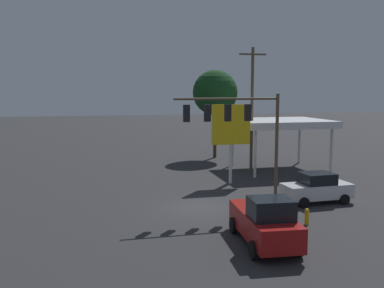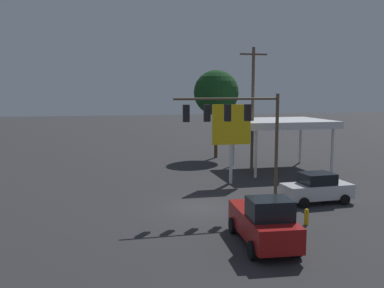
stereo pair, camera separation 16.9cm
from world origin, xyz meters
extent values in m
plane|color=#2D2D30|center=(0.00, 0.00, 0.00)|extent=(200.00, 200.00, 0.00)
cylinder|color=brown|center=(-4.66, 0.77, 3.47)|extent=(0.20, 0.20, 6.94)
cylinder|color=brown|center=(-1.47, 0.77, 6.64)|extent=(6.38, 0.14, 0.14)
cube|color=black|center=(-2.76, 0.77, 5.82)|extent=(0.36, 0.28, 1.00)
sphere|color=#360505|center=(-2.76, 0.59, 6.12)|extent=(0.22, 0.22, 0.22)
sphere|color=#392305|center=(-2.76, 0.59, 5.82)|extent=(0.22, 0.22, 0.22)
sphere|color=#41FF6B|center=(-2.76, 0.59, 5.52)|extent=(0.22, 0.22, 0.22)
cube|color=black|center=(-1.51, 0.77, 5.82)|extent=(0.36, 0.28, 1.00)
sphere|color=#360505|center=(-1.51, 0.59, 6.12)|extent=(0.22, 0.22, 0.22)
sphere|color=#392305|center=(-1.51, 0.59, 5.82)|extent=(0.22, 0.22, 0.22)
sphere|color=#41FF6B|center=(-1.51, 0.59, 5.52)|extent=(0.22, 0.22, 0.22)
cube|color=black|center=(-0.27, 0.77, 5.82)|extent=(0.36, 0.28, 1.00)
sphere|color=#360505|center=(-0.27, 0.59, 6.12)|extent=(0.22, 0.22, 0.22)
sphere|color=#392305|center=(-0.27, 0.59, 5.82)|extent=(0.22, 0.22, 0.22)
sphere|color=#41FF6B|center=(-0.27, 0.59, 5.52)|extent=(0.22, 0.22, 0.22)
cube|color=black|center=(0.97, 0.77, 5.82)|extent=(0.36, 0.28, 1.00)
sphere|color=#360505|center=(0.97, 0.59, 6.12)|extent=(0.22, 0.22, 0.22)
sphere|color=#392305|center=(0.97, 0.59, 5.82)|extent=(0.22, 0.22, 0.22)
sphere|color=#41FF6B|center=(0.97, 0.59, 5.52)|extent=(0.22, 0.22, 0.22)
cylinder|color=brown|center=(-7.19, -10.02, 5.39)|extent=(0.26, 0.26, 10.78)
cube|color=brown|center=(-7.19, -10.02, 10.18)|extent=(2.40, 0.14, 0.14)
cube|color=silver|center=(-10.13, -10.67, 4.24)|extent=(8.14, 7.04, 0.60)
cube|color=red|center=(-10.13, -14.21, 4.24)|extent=(8.14, 0.06, 0.36)
cylinder|color=silver|center=(-13.60, -13.59, 1.97)|extent=(0.24, 0.24, 3.94)
cylinder|color=silver|center=(-6.66, -13.59, 1.97)|extent=(0.24, 0.24, 3.94)
cylinder|color=silver|center=(-13.60, -7.75, 1.97)|extent=(0.24, 0.24, 3.94)
cylinder|color=silver|center=(-6.66, -7.75, 1.97)|extent=(0.24, 0.24, 3.94)
cylinder|color=silver|center=(-3.98, -6.04, 3.04)|extent=(0.24, 0.24, 6.08)
cube|color=yellow|center=(-3.98, -6.04, 4.56)|extent=(2.99, 0.24, 3.04)
cube|color=black|center=(-3.98, -6.17, 4.56)|extent=(2.09, 0.04, 1.06)
cube|color=maroon|center=(-1.37, 6.78, 0.95)|extent=(2.36, 5.33, 1.10)
cube|color=black|center=(-1.31, 7.68, 1.95)|extent=(1.95, 1.72, 0.90)
cylinder|color=black|center=(-2.27, 8.54, 0.40)|extent=(0.28, 0.81, 0.80)
cylinder|color=black|center=(-0.24, 8.40, 0.40)|extent=(0.28, 0.81, 0.80)
cylinder|color=black|center=(-2.51, 5.17, 0.40)|extent=(0.28, 0.81, 0.80)
cylinder|color=black|center=(-0.48, 5.02, 0.40)|extent=(0.28, 0.81, 0.80)
cube|color=silver|center=(-7.57, 0.60, 0.78)|extent=(4.48, 2.00, 0.90)
cube|color=black|center=(-7.57, 0.60, 1.58)|extent=(2.08, 1.75, 0.70)
cylinder|color=black|center=(-6.18, 1.59, 0.33)|extent=(0.67, 0.25, 0.66)
cylinder|color=black|center=(-6.10, -0.25, 0.33)|extent=(0.67, 0.25, 0.66)
cylinder|color=black|center=(-9.04, 1.45, 0.33)|extent=(0.67, 0.25, 0.66)
cylinder|color=black|center=(-8.95, -0.39, 0.33)|extent=(0.67, 0.25, 0.66)
cylinder|color=#4C331E|center=(-6.41, -18.70, 2.63)|extent=(0.36, 0.36, 5.26)
sphere|color=#143D19|center=(-6.41, -18.70, 6.91)|extent=(4.73, 4.73, 4.73)
cylinder|color=gold|center=(-4.77, 4.58, 0.35)|extent=(0.24, 0.24, 0.70)
sphere|color=gold|center=(-4.77, 4.58, 0.77)|extent=(0.22, 0.22, 0.22)
camera|label=1|loc=(6.26, 24.76, 7.12)|focal=40.00mm
camera|label=2|loc=(6.10, 24.80, 7.12)|focal=40.00mm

